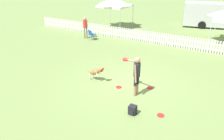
{
  "coord_description": "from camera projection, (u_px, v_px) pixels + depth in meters",
  "views": [
    {
      "loc": [
        4.15,
        -8.27,
        4.86
      ],
      "look_at": [
        -0.43,
        -0.62,
        0.82
      ],
      "focal_mm": 35.0,
      "sensor_mm": 36.0,
      "label": 1
    }
  ],
  "objects": [
    {
      "name": "picket_fence",
      "position": [
        169.0,
        40.0,
        15.29
      ],
      "size": [
        24.57,
        0.04,
        0.89
      ],
      "color": "white",
      "rests_on": "ground_plane"
    },
    {
      "name": "backpack_on_grass",
      "position": [
        132.0,
        110.0,
        8.09
      ],
      "size": [
        0.28,
        0.28,
        0.35
      ],
      "color": "black",
      "rests_on": "ground_plane"
    },
    {
      "name": "folding_chair_blue_left",
      "position": [
        91.0,
        34.0,
        16.77
      ],
      "size": [
        0.62,
        0.63,
        0.79
      ],
      "rotation": [
        0.0,
        0.0,
        2.75
      ],
      "color": "#333338",
      "rests_on": "ground_plane"
    },
    {
      "name": "spectator_standing",
      "position": [
        85.0,
        25.0,
        16.95
      ],
      "size": [
        0.4,
        0.27,
        1.69
      ],
      "rotation": [
        0.0,
        0.0,
        3.49
      ],
      "color": "#7A705B",
      "rests_on": "ground_plane"
    },
    {
      "name": "canopy_tent_secondary",
      "position": [
        115.0,
        2.0,
        19.72
      ],
      "size": [
        2.56,
        2.56,
        2.7
      ],
      "color": "silver",
      "rests_on": "ground_plane"
    },
    {
      "name": "frisbee_near_handler",
      "position": [
        161.0,
        115.0,
        8.05
      ],
      "size": [
        0.27,
        0.27,
        0.02
      ],
      "color": "red",
      "rests_on": "ground_plane"
    },
    {
      "name": "ground_plane",
      "position": [
        126.0,
        83.0,
        10.41
      ],
      "size": [
        240.0,
        240.0,
        0.0
      ],
      "primitive_type": "plane",
      "color": "olive"
    },
    {
      "name": "frisbee_midfield",
      "position": [
        150.0,
        88.0,
        9.96
      ],
      "size": [
        0.27,
        0.27,
        0.02
      ],
      "color": "red",
      "rests_on": "ground_plane"
    },
    {
      "name": "handler_person",
      "position": [
        136.0,
        71.0,
        9.01
      ],
      "size": [
        0.98,
        0.76,
        1.73
      ],
      "rotation": [
        0.0,
        0.0,
        1.47
      ],
      "color": "tan",
      "rests_on": "ground_plane"
    },
    {
      "name": "equipment_trailer",
      "position": [
        209.0,
        14.0,
        20.65
      ],
      "size": [
        5.49,
        3.4,
        2.2
      ],
      "rotation": [
        0.0,
        0.0,
        0.25
      ],
      "color": "#B7B7B7",
      "rests_on": "ground_plane"
    },
    {
      "name": "frisbee_near_dog",
      "position": [
        119.0,
        87.0,
        10.01
      ],
      "size": [
        0.27,
        0.27,
        0.02
      ],
      "color": "red",
      "rests_on": "ground_plane"
    },
    {
      "name": "leaping_dog",
      "position": [
        96.0,
        72.0,
        10.47
      ],
      "size": [
        1.08,
        0.37,
        0.79
      ],
      "rotation": [
        0.0,
        0.0,
        -1.67
      ],
      "color": "olive",
      "rests_on": "ground_plane"
    }
  ]
}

